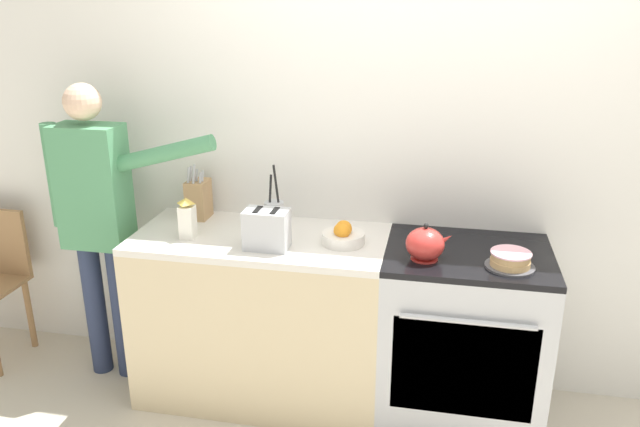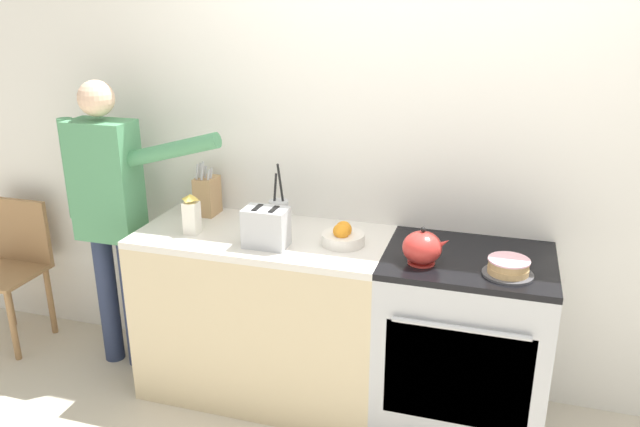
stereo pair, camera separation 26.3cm
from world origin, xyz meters
TOP-DOWN VIEW (x-y plane):
  - wall_back at (0.00, 0.63)m, footprint 8.00×0.04m
  - counter_cabinet at (-0.70, 0.31)m, footprint 1.26×0.61m
  - stove_range at (0.31, 0.30)m, footprint 0.77×0.65m
  - layer_cake at (0.48, 0.16)m, footprint 0.22×0.22m
  - tea_kettle at (0.11, 0.18)m, footprint 0.21×0.18m
  - knife_block at (-1.09, 0.50)m, footprint 0.11×0.14m
  - utensil_crock at (-0.66, 0.45)m, footprint 0.10×0.10m
  - fruit_bowl at (-0.28, 0.28)m, footprint 0.21×0.21m
  - toaster at (-0.62, 0.16)m, footprint 0.22×0.13m
  - milk_carton at (-1.03, 0.21)m, footprint 0.07×0.07m
  - person_baker at (-1.58, 0.31)m, footprint 0.92×0.20m
  - dining_chair at (-2.36, 0.38)m, footprint 0.40×0.40m

SIDE VIEW (x-z plane):
  - counter_cabinet at x=-0.70m, z-range 0.00..0.90m
  - stove_range at x=0.31m, z-range 0.00..0.90m
  - dining_chair at x=-2.36m, z-range 0.07..0.94m
  - layer_cake at x=0.48m, z-range 0.90..0.97m
  - fruit_bowl at x=-0.28m, z-range 0.88..1.00m
  - person_baker at x=-1.58m, z-range 0.16..1.78m
  - utensil_crock at x=-0.66m, z-range 0.80..1.14m
  - tea_kettle at x=0.11m, z-range 0.89..1.06m
  - toaster at x=-0.62m, z-range 0.90..1.09m
  - milk_carton at x=-1.03m, z-range 0.89..1.10m
  - knife_block at x=-1.09m, z-range 0.86..1.16m
  - wall_back at x=0.00m, z-range 0.00..2.60m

